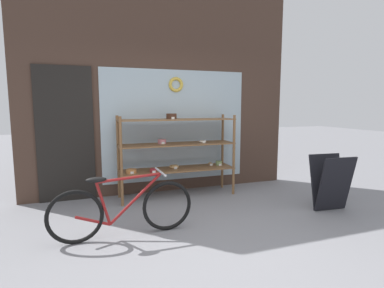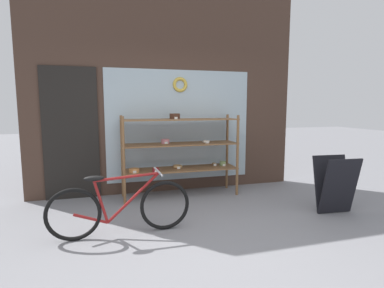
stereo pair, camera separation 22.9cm
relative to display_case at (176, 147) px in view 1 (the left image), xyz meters
The scene contains 5 objects.
ground_plane 2.08m from the display_case, 93.20° to the right, with size 30.00×30.00×0.00m, color gray.
storefront_facade 1.00m from the display_case, 111.95° to the left, with size 4.64×0.13×3.60m.
display_case is the anchor object (origin of this frame).
bicycle 1.74m from the display_case, 127.80° to the right, with size 1.64×0.46×0.73m.
sandwich_board 2.39m from the display_case, 36.28° to the right, with size 0.54×0.42×0.79m.
Camera 1 is at (-1.25, -2.76, 1.49)m, focal length 28.00 mm.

